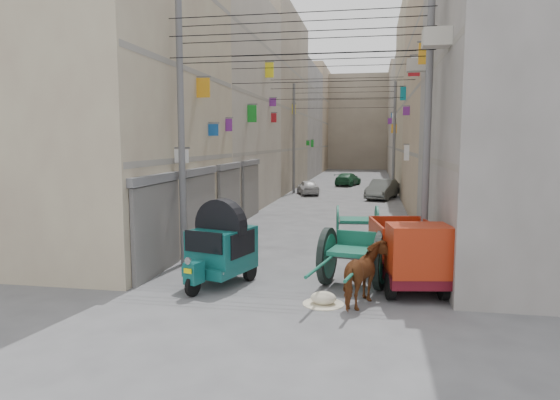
% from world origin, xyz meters
% --- Properties ---
extents(ground, '(140.00, 140.00, 0.00)m').
position_xyz_m(ground, '(0.00, 0.00, 0.00)').
color(ground, '#4E4E50').
rests_on(ground, ground).
extents(building_row_left, '(8.00, 62.00, 14.00)m').
position_xyz_m(building_row_left, '(-8.00, 34.13, 6.46)').
color(building_row_left, tan).
rests_on(building_row_left, ground).
extents(building_row_right, '(8.00, 62.00, 14.00)m').
position_xyz_m(building_row_right, '(8.00, 34.13, 6.46)').
color(building_row_right, gray).
rests_on(building_row_right, ground).
extents(end_cap_building, '(22.00, 10.00, 13.00)m').
position_xyz_m(end_cap_building, '(0.00, 66.00, 6.50)').
color(end_cap_building, gray).
rests_on(end_cap_building, ground).
extents(shutters_left, '(0.18, 14.40, 2.88)m').
position_xyz_m(shutters_left, '(-3.92, 10.38, 1.49)').
color(shutters_left, '#4E4D53').
rests_on(shutters_left, ground).
extents(signboards, '(8.22, 40.52, 5.67)m').
position_xyz_m(signboards, '(-0.01, 21.66, 3.43)').
color(signboards, white).
rests_on(signboards, ground).
extents(ac_units, '(0.70, 6.55, 3.35)m').
position_xyz_m(ac_units, '(3.65, 7.67, 7.43)').
color(ac_units, '#B2AEA0').
rests_on(ac_units, ground).
extents(utility_poles, '(7.40, 22.20, 8.00)m').
position_xyz_m(utility_poles, '(0.00, 17.00, 4.00)').
color(utility_poles, '#5F5E61').
rests_on(utility_poles, ground).
extents(overhead_cables, '(7.40, 22.52, 1.12)m').
position_xyz_m(overhead_cables, '(0.00, 14.40, 6.77)').
color(overhead_cables, black).
rests_on(overhead_cables, ground).
extents(auto_rickshaw, '(1.87, 2.57, 1.75)m').
position_xyz_m(auto_rickshaw, '(-1.81, 4.14, 1.03)').
color(auto_rickshaw, black).
rests_on(auto_rickshaw, ground).
extents(tonga_cart, '(1.90, 3.57, 1.53)m').
position_xyz_m(tonga_cart, '(1.68, 4.49, 0.80)').
color(tonga_cart, black).
rests_on(tonga_cart, ground).
extents(mini_truck, '(1.99, 3.47, 1.84)m').
position_xyz_m(mini_truck, '(3.12, 4.36, 0.88)').
color(mini_truck, black).
rests_on(mini_truck, ground).
extents(second_cart, '(1.68, 1.52, 1.38)m').
position_xyz_m(second_cart, '(1.59, 10.63, 0.74)').
color(second_cart, '#145A45').
rests_on(second_cart, ground).
extents(feed_sack, '(0.61, 0.49, 0.30)m').
position_xyz_m(feed_sack, '(1.06, 2.91, 0.15)').
color(feed_sack, beige).
rests_on(feed_sack, ground).
extents(horse, '(1.28, 1.88, 1.46)m').
position_xyz_m(horse, '(2.04, 3.00, 0.73)').
color(horse, brown).
rests_on(horse, ground).
extents(distant_car_white, '(2.15, 3.38, 1.07)m').
position_xyz_m(distant_car_white, '(-2.41, 27.09, 0.54)').
color(distant_car_white, '#BEBEBE').
rests_on(distant_car_white, ground).
extents(distant_car_grey, '(2.41, 4.18, 1.30)m').
position_xyz_m(distant_car_grey, '(2.80, 25.37, 0.65)').
color(distant_car_grey, '#575C59').
rests_on(distant_car_grey, ground).
extents(distant_car_green, '(2.40, 4.05, 1.10)m').
position_xyz_m(distant_car_green, '(0.04, 35.30, 0.55)').
color(distant_car_green, '#1C5331').
rests_on(distant_car_green, ground).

